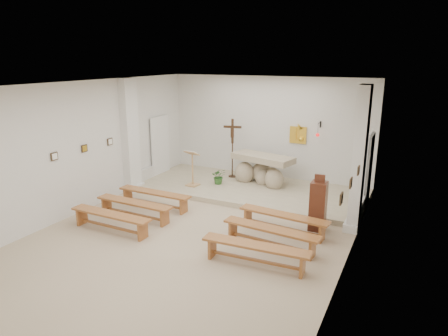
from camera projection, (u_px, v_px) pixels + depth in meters
The scene contains 29 objects.
ground at pixel (193, 234), 9.52m from camera, with size 7.00×10.00×0.00m, color tan.
wall_left at pixel (78, 149), 10.54m from camera, with size 0.02×10.00×3.50m, color silver.
wall_right at pixel (350, 184), 7.57m from camera, with size 0.02×10.00×3.50m, color silver.
wall_back at pixel (268, 129), 13.37m from camera, with size 7.00×0.02×3.50m, color silver.
ceiling at pixel (190, 86), 8.59m from camera, with size 7.00×10.00×0.02m, color silver.
sanctuary_platform at pixel (250, 189), 12.53m from camera, with size 6.98×3.00×0.15m, color #C2B595.
pilaster_left at pixel (130, 136), 12.22m from camera, with size 0.26×0.55×3.50m, color white.
pilaster_right at pixel (359, 160), 9.35m from camera, with size 0.26×0.55×3.50m, color white.
gold_wall_relief at pixel (298, 135), 12.92m from camera, with size 0.55×0.04×0.55m, color yellow.
sanctuary_lamp at pixel (318, 133), 12.37m from camera, with size 0.11×0.36×0.44m.
station_frame_left_front at pixel (54, 156), 9.85m from camera, with size 0.03×0.20×0.20m, color #3C2C1A.
station_frame_left_mid at pixel (84, 148), 10.71m from camera, with size 0.03×0.20×0.20m, color #3C2C1A.
station_frame_left_rear at pixel (110, 142), 11.58m from camera, with size 0.03×0.20×0.20m, color #3C2C1A.
station_frame_right_front at pixel (341, 199), 6.90m from camera, with size 0.03×0.20×0.20m, color #3C2C1A.
station_frame_right_mid at pixel (351, 183), 7.76m from camera, with size 0.03×0.20×0.20m, color #3C2C1A.
station_frame_right_rear at pixel (359, 170), 8.63m from camera, with size 0.03×0.20×0.20m, color #3C2C1A.
radiator_left at pixel (145, 176), 13.24m from camera, with size 0.10×0.85×0.52m, color silver.
radiator_right at pixel (360, 210), 10.33m from camera, with size 0.10×0.85×0.52m, color silver.
altar at pixel (262, 171), 12.81m from camera, with size 2.12×1.22×1.03m.
lectern at pixel (192, 168), 12.52m from camera, with size 0.45×0.39×1.17m.
crucifix_stand at pixel (232, 144), 13.31m from camera, with size 0.59×0.26×1.98m.
potted_plant at pixel (219, 176), 12.78m from camera, with size 0.46×0.40×0.51m, color #306327.
donation_pedestal at pixel (318, 206), 9.63m from camera, with size 0.39×0.39×1.41m.
bench_left_front at pixel (155, 196), 11.14m from camera, with size 2.23×0.39×0.47m.
bench_right_front at pixel (283, 219), 9.55m from camera, with size 2.25×0.56×0.47m.
bench_left_second at pixel (134, 206), 10.37m from camera, with size 2.23×0.40×0.47m.
bench_right_second at pixel (271, 233), 8.78m from camera, with size 2.24×0.54×0.47m.
bench_left_third at pixel (111, 218), 9.60m from camera, with size 2.23×0.39×0.47m.
bench_right_third at pixel (256, 250), 8.00m from camera, with size 2.24×0.47×0.47m.
Camera 1 is at (4.52, -7.53, 4.07)m, focal length 32.00 mm.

